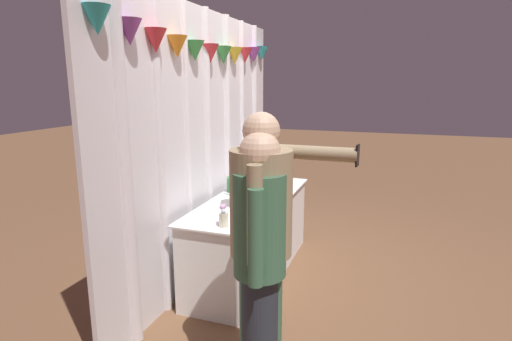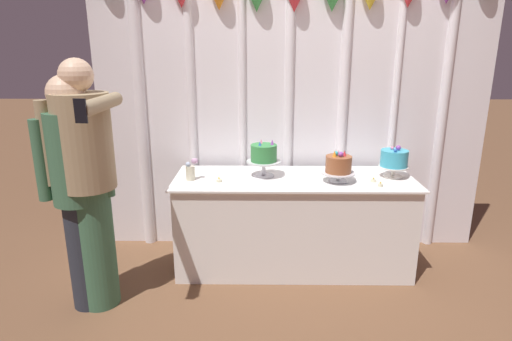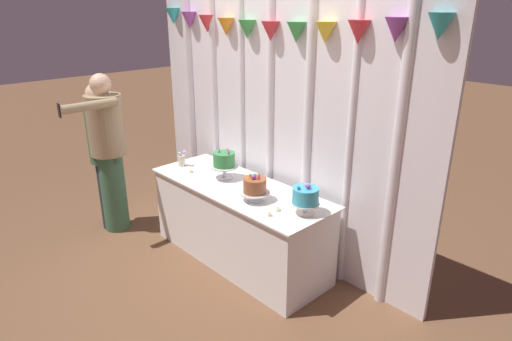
{
  "view_description": "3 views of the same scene",
  "coord_description": "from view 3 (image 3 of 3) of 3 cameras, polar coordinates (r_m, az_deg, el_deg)",
  "views": [
    {
      "loc": [
        -3.49,
        -1.17,
        1.83
      ],
      "look_at": [
        0.03,
        0.06,
        1.02
      ],
      "focal_mm": 28.61,
      "sensor_mm": 36.0,
      "label": 1
    },
    {
      "loc": [
        -0.26,
        -3.07,
        1.73
      ],
      "look_at": [
        -0.3,
        0.09,
        0.81
      ],
      "focal_mm": 29.79,
      "sensor_mm": 36.0,
      "label": 2
    },
    {
      "loc": [
        2.79,
        -2.31,
        2.32
      ],
      "look_at": [
        0.09,
        0.24,
        0.9
      ],
      "focal_mm": 30.94,
      "sensor_mm": 36.0,
      "label": 3
    }
  ],
  "objects": [
    {
      "name": "guest_girl_blue_dress",
      "position": [
        4.77,
        -18.62,
        2.77
      ],
      "size": [
        0.52,
        0.72,
        1.67
      ],
      "color": "#3D6B4C",
      "rests_on": "ground_plane"
    },
    {
      "name": "cake_display_center",
      "position": [
        3.67,
        -0.14,
        -2.06
      ],
      "size": [
        0.26,
        0.26,
        0.25
      ],
      "color": "silver",
      "rests_on": "cake_table"
    },
    {
      "name": "cake_display_rightmost",
      "position": [
        3.46,
        6.41,
        -3.4
      ],
      "size": [
        0.23,
        0.23,
        0.26
      ],
      "color": "silver",
      "rests_on": "cake_table"
    },
    {
      "name": "draped_curtain",
      "position": [
        4.12,
        2.03,
        7.11
      ],
      "size": [
        3.32,
        0.17,
        2.48
      ],
      "color": "white",
      "rests_on": "ground_plane"
    },
    {
      "name": "guest_man_dark_suit",
      "position": [
        4.84,
        -19.04,
        2.47
      ],
      "size": [
        0.46,
        0.36,
        1.58
      ],
      "color": "#282D38",
      "rests_on": "ground_plane"
    },
    {
      "name": "cake_display_leftmost",
      "position": [
        4.13,
        -4.15,
        1.23
      ],
      "size": [
        0.27,
        0.27,
        0.3
      ],
      "color": "silver",
      "rests_on": "cake_table"
    },
    {
      "name": "cake_table",
      "position": [
        4.16,
        -2.21,
        -6.8
      ],
      "size": [
        1.87,
        0.68,
        0.75
      ],
      "color": "white",
      "rests_on": "ground_plane"
    },
    {
      "name": "flower_vase",
      "position": [
        4.53,
        -9.54,
        1.53
      ],
      "size": [
        0.09,
        0.08,
        0.17
      ],
      "color": "beige",
      "rests_on": "cake_table"
    },
    {
      "name": "ground_plane",
      "position": [
        4.3,
        -3.16,
        -11.69
      ],
      "size": [
        24.0,
        24.0,
        0.0
      ],
      "primitive_type": "plane",
      "color": "brown"
    },
    {
      "name": "tealight_far_left",
      "position": [
        4.36,
        -8.41,
        -0.12
      ],
      "size": [
        0.04,
        0.04,
        0.04
      ],
      "color": "beige",
      "rests_on": "cake_table"
    },
    {
      "name": "tealight_near_left",
      "position": [
        3.54,
        2.8,
        -5.05
      ],
      "size": [
        0.05,
        0.05,
        0.04
      ],
      "color": "beige",
      "rests_on": "cake_table"
    },
    {
      "name": "tealight_near_right",
      "position": [
        3.45,
        1.75,
        -5.7
      ],
      "size": [
        0.04,
        0.04,
        0.04
      ],
      "color": "beige",
      "rests_on": "cake_table"
    }
  ]
}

